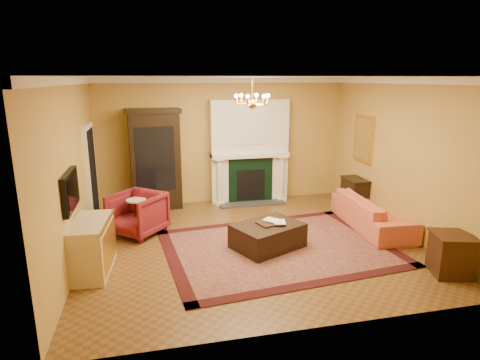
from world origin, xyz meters
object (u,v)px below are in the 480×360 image
object	(u,v)px
commode	(92,247)
coral_sofa	(372,208)
end_table	(451,255)
wingback_armchair	(137,212)
leather_ottoman	(268,236)
pedestal_table	(137,213)
china_cabinet	(155,162)
console_table	(354,195)

from	to	relation	value
commode	coral_sofa	xyz separation A→B (m)	(5.32, 0.78, 0.01)
end_table	wingback_armchair	bearing A→B (deg)	149.72
leather_ottoman	wingback_armchair	bearing A→B (deg)	127.48
commode	leather_ottoman	size ratio (longest dim) A/B	0.97
wingback_armchair	leather_ottoman	xyz separation A→B (m)	(2.29, -1.20, -0.22)
coral_sofa	commode	bearing A→B (deg)	101.67
commode	end_table	world-z (taller)	commode
pedestal_table	commode	distance (m)	1.69
pedestal_table	coral_sofa	world-z (taller)	coral_sofa
coral_sofa	end_table	distance (m)	2.10
china_cabinet	commode	xyz separation A→B (m)	(-1.08, -3.07, -0.69)
wingback_armchair	coral_sofa	size ratio (longest dim) A/B	0.42
china_cabinet	console_table	size ratio (longest dim) A/B	3.04
commode	leather_ottoman	world-z (taller)	commode
console_table	leather_ottoman	bearing A→B (deg)	-147.31
china_cabinet	coral_sofa	world-z (taller)	china_cabinet
wingback_armchair	end_table	distance (m)	5.54
china_cabinet	console_table	world-z (taller)	china_cabinet
commode	coral_sofa	distance (m)	5.38
china_cabinet	wingback_armchair	world-z (taller)	china_cabinet
wingback_armchair	console_table	world-z (taller)	wingback_armchair
wingback_armchair	end_table	size ratio (longest dim) A/B	1.46
wingback_armchair	leather_ottoman	bearing A→B (deg)	13.10
wingback_armchair	leather_ottoman	distance (m)	2.60
wingback_armchair	console_table	distance (m)	4.86
pedestal_table	leather_ottoman	size ratio (longest dim) A/B	0.59
commode	end_table	xyz separation A→B (m)	(5.45, -1.32, -0.11)
wingback_armchair	pedestal_table	size ratio (longest dim) A/B	1.34
wingback_armchair	pedestal_table	bearing A→B (deg)	138.92
leather_ottoman	console_table	bearing A→B (deg)	7.39
end_table	console_table	bearing A→B (deg)	88.93
pedestal_table	leather_ottoman	world-z (taller)	pedestal_table
wingback_armchair	end_table	xyz separation A→B (m)	(4.78, -2.79, -0.14)
end_table	leather_ottoman	world-z (taller)	end_table
coral_sofa	console_table	distance (m)	1.13
leather_ottoman	commode	bearing A→B (deg)	160.44
coral_sofa	console_table	xyz separation A→B (m)	(0.19, 1.11, -0.06)
china_cabinet	coral_sofa	bearing A→B (deg)	-33.31
end_table	console_table	size ratio (longest dim) A/B	0.86
china_cabinet	commode	distance (m)	3.32
china_cabinet	wingback_armchair	xyz separation A→B (m)	(-0.41, -1.59, -0.65)
commode	end_table	size ratio (longest dim) A/B	1.80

